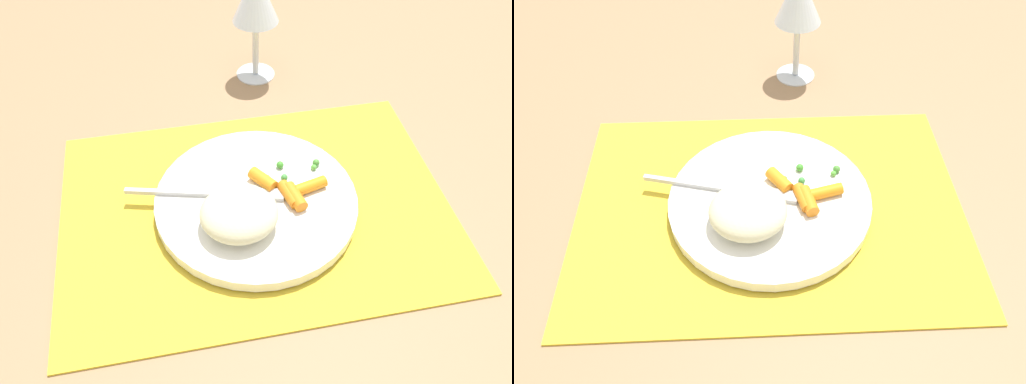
% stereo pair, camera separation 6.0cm
% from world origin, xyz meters
% --- Properties ---
extents(ground_plane, '(2.40, 2.40, 0.00)m').
position_xyz_m(ground_plane, '(0.00, 0.00, 0.00)').
color(ground_plane, '#997551').
extents(placemat, '(0.47, 0.34, 0.01)m').
position_xyz_m(placemat, '(0.00, 0.00, 0.00)').
color(placemat, gold).
rests_on(placemat, ground_plane).
extents(plate, '(0.24, 0.24, 0.01)m').
position_xyz_m(plate, '(0.00, 0.00, 0.01)').
color(plate, white).
rests_on(plate, placemat).
extents(rice_mound, '(0.09, 0.08, 0.04)m').
position_xyz_m(rice_mound, '(-0.03, -0.04, 0.04)').
color(rice_mound, beige).
rests_on(rice_mound, plate).
extents(carrot_portion, '(0.09, 0.07, 0.02)m').
position_xyz_m(carrot_portion, '(0.04, -0.00, 0.03)').
color(carrot_portion, orange).
rests_on(carrot_portion, plate).
extents(pea_scatter, '(0.07, 0.05, 0.01)m').
position_xyz_m(pea_scatter, '(0.05, 0.02, 0.03)').
color(pea_scatter, '#54A23D').
rests_on(pea_scatter, plate).
extents(fork, '(0.19, 0.06, 0.01)m').
position_xyz_m(fork, '(-0.04, 0.01, 0.02)').
color(fork, silver).
rests_on(fork, plate).
extents(wine_glass, '(0.07, 0.07, 0.17)m').
position_xyz_m(wine_glass, '(0.05, 0.28, 0.13)').
color(wine_glass, silver).
rests_on(wine_glass, ground_plane).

